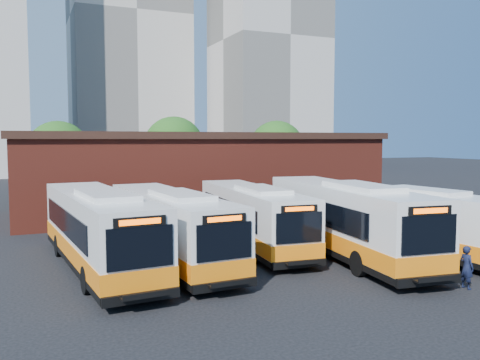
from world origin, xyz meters
name	(u,v)px	position (x,y,z in m)	size (l,w,h in m)	color
ground	(332,266)	(0.00, 0.00, 0.00)	(220.00, 220.00, 0.00)	black
bus_farwest	(99,232)	(-10.06, 3.71, 1.66)	(3.87, 13.62, 3.67)	white
bus_west	(170,229)	(-6.72, 3.71, 1.59)	(3.45, 13.00, 3.50)	white
bus_midwest	(252,219)	(-1.67, 5.30, 1.55)	(3.58, 12.68, 3.41)	white
bus_mideast	(345,222)	(1.76, 1.57, 1.72)	(4.38, 14.07, 3.78)	white
bus_east	(401,221)	(5.21, 1.40, 1.55)	(4.00, 12.74, 3.42)	white
transit_worker	(467,267)	(2.85, -5.17, 0.86)	(0.62, 0.41, 1.71)	black
depot_building	(197,171)	(0.00, 20.00, 3.26)	(28.60, 12.60, 6.40)	maroon
tree_west	(59,152)	(-10.00, 32.00, 4.64)	(6.00, 6.00, 7.65)	#382314
tree_mid	(174,147)	(2.00, 34.00, 5.08)	(6.56, 6.56, 8.36)	#382314
tree_east	(277,149)	(13.00, 31.00, 4.83)	(6.24, 6.24, 7.96)	#382314
tower_center	(127,18)	(7.00, 86.00, 30.34)	(22.00, 20.00, 61.20)	beige
tower_right	(268,41)	(30.00, 68.00, 24.34)	(18.00, 18.00, 49.20)	beige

